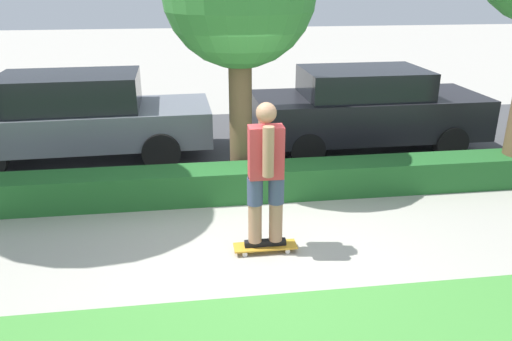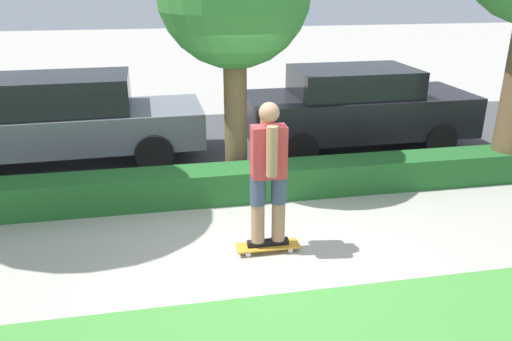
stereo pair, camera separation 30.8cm
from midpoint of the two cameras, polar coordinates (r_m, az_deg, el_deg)
ground_plane at (r=6.39m, az=-0.53°, el=-8.89°), size 60.00×60.00×0.00m
street_asphalt at (r=10.20m, az=-4.72°, el=2.85°), size 16.01×5.00×0.01m
hedge_row at (r=7.69m, az=-2.65°, el=-1.38°), size 16.01×0.60×0.50m
skateboard at (r=6.30m, az=-0.05°, el=-8.65°), size 0.79×0.24×0.08m
skater_person at (r=5.87m, az=-0.06°, el=-0.25°), size 0.52×0.47×1.82m
parked_car_front at (r=9.69m, az=-21.56°, el=5.53°), size 4.74×1.85×1.60m
parked_car_middle at (r=10.05m, az=10.56°, el=7.14°), size 4.44×1.80×1.59m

